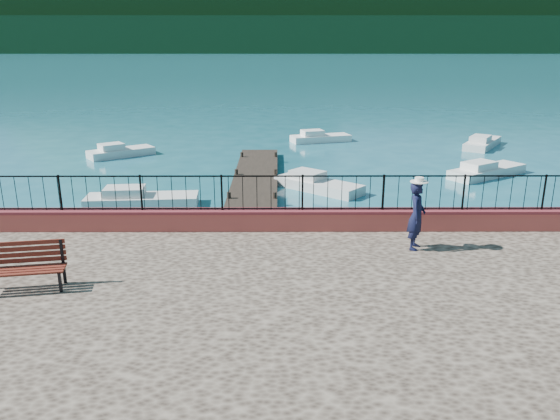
{
  "coord_description": "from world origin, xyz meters",
  "views": [
    {
      "loc": [
        -0.97,
        -10.62,
        6.22
      ],
      "look_at": [
        -0.92,
        2.0,
        2.3
      ],
      "focal_mm": 35.0,
      "sensor_mm": 36.0,
      "label": 1
    }
  ],
  "objects_px": {
    "boat_1": "(318,181)",
    "boat_4": "(321,136)",
    "park_bench": "(21,276)",
    "boat_3": "(121,149)",
    "boat_0": "(142,196)",
    "boat_5": "(483,140)",
    "boat_2": "(487,168)",
    "person": "(417,216)"
  },
  "relations": [
    {
      "from": "boat_0",
      "to": "boat_4",
      "type": "xyz_separation_m",
      "value": [
        8.09,
        14.25,
        0.0
      ]
    },
    {
      "from": "person",
      "to": "boat_4",
      "type": "relative_size",
      "value": 0.46
    },
    {
      "from": "boat_5",
      "to": "boat_0",
      "type": "bearing_deg",
      "value": 157.86
    },
    {
      "from": "boat_0",
      "to": "boat_1",
      "type": "height_order",
      "value": "same"
    },
    {
      "from": "boat_0",
      "to": "boat_3",
      "type": "height_order",
      "value": "same"
    },
    {
      "from": "boat_2",
      "to": "boat_1",
      "type": "bearing_deg",
      "value": 163.71
    },
    {
      "from": "boat_4",
      "to": "person",
      "type": "bearing_deg",
      "value": -104.7
    },
    {
      "from": "park_bench",
      "to": "boat_0",
      "type": "xyz_separation_m",
      "value": [
        0.05,
        10.07,
        -1.1
      ]
    },
    {
      "from": "boat_2",
      "to": "boat_5",
      "type": "relative_size",
      "value": 1.03
    },
    {
      "from": "person",
      "to": "boat_3",
      "type": "xyz_separation_m",
      "value": [
        -12.27,
        17.37,
        -1.66
      ]
    },
    {
      "from": "person",
      "to": "boat_4",
      "type": "distance_m",
      "value": 22.03
    },
    {
      "from": "boat_0",
      "to": "boat_4",
      "type": "distance_m",
      "value": 16.39
    },
    {
      "from": "park_bench",
      "to": "boat_3",
      "type": "relative_size",
      "value": 0.52
    },
    {
      "from": "park_bench",
      "to": "boat_4",
      "type": "xyz_separation_m",
      "value": [
        8.14,
        24.32,
        -1.1
      ]
    },
    {
      "from": "boat_1",
      "to": "boat_4",
      "type": "height_order",
      "value": "same"
    },
    {
      "from": "boat_0",
      "to": "boat_2",
      "type": "height_order",
      "value": "same"
    },
    {
      "from": "boat_0",
      "to": "boat_2",
      "type": "bearing_deg",
      "value": 13.4
    },
    {
      "from": "park_bench",
      "to": "boat_3",
      "type": "distance_m",
      "value": 20.06
    },
    {
      "from": "boat_5",
      "to": "boat_4",
      "type": "bearing_deg",
      "value": 112.41
    },
    {
      "from": "park_bench",
      "to": "boat_4",
      "type": "relative_size",
      "value": 0.5
    },
    {
      "from": "park_bench",
      "to": "boat_1",
      "type": "bearing_deg",
      "value": 50.37
    },
    {
      "from": "boat_1",
      "to": "boat_4",
      "type": "relative_size",
      "value": 1.06
    },
    {
      "from": "boat_0",
      "to": "boat_4",
      "type": "height_order",
      "value": "same"
    },
    {
      "from": "person",
      "to": "boat_0",
      "type": "relative_size",
      "value": 0.4
    },
    {
      "from": "boat_4",
      "to": "boat_5",
      "type": "xyz_separation_m",
      "value": [
        9.77,
        -1.84,
        0.0
      ]
    },
    {
      "from": "boat_2",
      "to": "boat_5",
      "type": "distance_m",
      "value": 7.88
    },
    {
      "from": "boat_3",
      "to": "boat_4",
      "type": "bearing_deg",
      "value": -14.39
    },
    {
      "from": "boat_4",
      "to": "boat_5",
      "type": "distance_m",
      "value": 9.94
    },
    {
      "from": "boat_3",
      "to": "boat_4",
      "type": "height_order",
      "value": "same"
    },
    {
      "from": "boat_1",
      "to": "boat_5",
      "type": "height_order",
      "value": "same"
    },
    {
      "from": "person",
      "to": "boat_2",
      "type": "bearing_deg",
      "value": -6.17
    },
    {
      "from": "boat_5",
      "to": "park_bench",
      "type": "bearing_deg",
      "value": 174.53
    },
    {
      "from": "boat_3",
      "to": "boat_4",
      "type": "xyz_separation_m",
      "value": [
        11.57,
        4.59,
        0.0
      ]
    },
    {
      "from": "boat_2",
      "to": "boat_4",
      "type": "xyz_separation_m",
      "value": [
        -7.3,
        9.32,
        0.0
      ]
    },
    {
      "from": "boat_1",
      "to": "park_bench",
      "type": "bearing_deg",
      "value": -79.27
    },
    {
      "from": "boat_1",
      "to": "boat_3",
      "type": "xyz_separation_m",
      "value": [
        -10.57,
        7.32,
        0.0
      ]
    },
    {
      "from": "boat_2",
      "to": "boat_4",
      "type": "distance_m",
      "value": 11.84
    },
    {
      "from": "person",
      "to": "boat_2",
      "type": "height_order",
      "value": "person"
    },
    {
      "from": "person",
      "to": "boat_2",
      "type": "relative_size",
      "value": 0.4
    },
    {
      "from": "person",
      "to": "boat_2",
      "type": "xyz_separation_m",
      "value": [
        6.6,
        12.63,
        -1.66
      ]
    },
    {
      "from": "park_bench",
      "to": "boat_5",
      "type": "distance_m",
      "value": 28.76
    },
    {
      "from": "boat_1",
      "to": "boat_2",
      "type": "height_order",
      "value": "same"
    }
  ]
}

